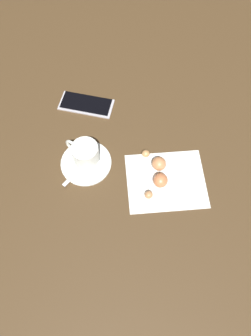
% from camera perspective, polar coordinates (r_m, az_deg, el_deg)
% --- Properties ---
extents(ground_plane, '(1.80, 1.80, 0.00)m').
position_cam_1_polar(ground_plane, '(0.77, 0.60, -0.77)').
color(ground_plane, '#48331D').
extents(saucer, '(0.13, 0.13, 0.01)m').
position_cam_1_polar(saucer, '(0.79, -7.30, 1.03)').
color(saucer, white).
rests_on(saucer, ground).
extents(espresso_cup, '(0.09, 0.06, 0.06)m').
position_cam_1_polar(espresso_cup, '(0.76, -7.47, 2.72)').
color(espresso_cup, white).
rests_on(espresso_cup, saucer).
extents(teaspoon, '(0.09, 0.11, 0.01)m').
position_cam_1_polar(teaspoon, '(0.78, -7.06, 1.14)').
color(teaspoon, silver).
rests_on(teaspoon, saucer).
extents(sugar_packet, '(0.07, 0.05, 0.01)m').
position_cam_1_polar(sugar_packet, '(0.77, -6.14, 0.17)').
color(sugar_packet, white).
rests_on(sugar_packet, saucer).
extents(napkin, '(0.21, 0.18, 0.00)m').
position_cam_1_polar(napkin, '(0.77, 7.48, -2.34)').
color(napkin, white).
rests_on(napkin, ground).
extents(croissant, '(0.07, 0.14, 0.03)m').
position_cam_1_polar(croissant, '(0.76, 6.00, -0.75)').
color(croissant, tan).
rests_on(croissant, napkin).
extents(cell_phone, '(0.16, 0.09, 0.01)m').
position_cam_1_polar(cell_phone, '(0.88, -7.26, 11.61)').
color(cell_phone, '#B8B5BD').
rests_on(cell_phone, ground).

